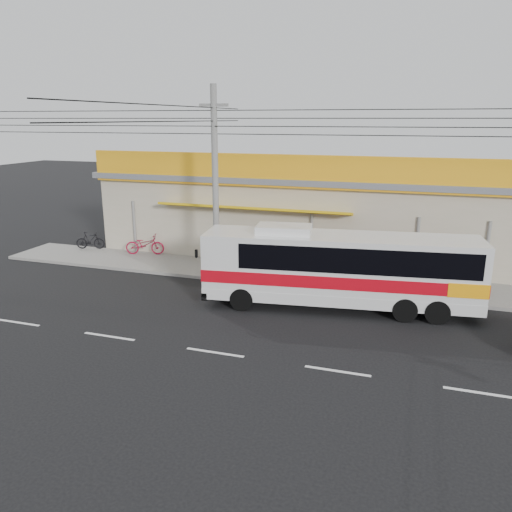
{
  "coord_description": "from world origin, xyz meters",
  "views": [
    {
      "loc": [
        5.88,
        -16.17,
        7.36
      ],
      "look_at": [
        -0.07,
        2.0,
        2.08
      ],
      "focal_mm": 35.0,
      "sensor_mm": 36.0,
      "label": 1
    }
  ],
  "objects_px": {
    "coach_bus": "(344,266)",
    "utility_pole": "(214,121)",
    "motorbike_dark": "(90,240)",
    "motorbike_red": "(145,244)"
  },
  "relations": [
    {
      "from": "coach_bus",
      "to": "motorbike_red",
      "type": "relative_size",
      "value": 5.17
    },
    {
      "from": "motorbike_red",
      "to": "utility_pole",
      "type": "bearing_deg",
      "value": -131.83
    },
    {
      "from": "motorbike_red",
      "to": "motorbike_dark",
      "type": "xyz_separation_m",
      "value": [
        -3.59,
        0.08,
        -0.06
      ]
    },
    {
      "from": "motorbike_dark",
      "to": "coach_bus",
      "type": "bearing_deg",
      "value": -123.68
    },
    {
      "from": "motorbike_dark",
      "to": "utility_pole",
      "type": "relative_size",
      "value": 0.05
    },
    {
      "from": "motorbike_dark",
      "to": "utility_pole",
      "type": "bearing_deg",
      "value": -123.77
    },
    {
      "from": "motorbike_red",
      "to": "motorbike_dark",
      "type": "relative_size",
      "value": 1.29
    },
    {
      "from": "utility_pole",
      "to": "motorbike_red",
      "type": "bearing_deg",
      "value": 154.54
    },
    {
      "from": "coach_bus",
      "to": "utility_pole",
      "type": "bearing_deg",
      "value": 156.26
    },
    {
      "from": "coach_bus",
      "to": "utility_pole",
      "type": "relative_size",
      "value": 0.32
    }
  ]
}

